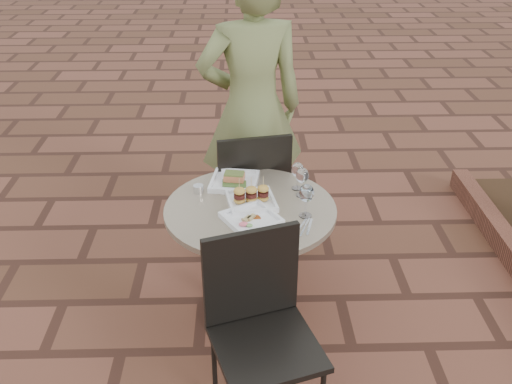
{
  "coord_description": "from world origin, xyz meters",
  "views": [
    {
      "loc": [
        -0.17,
        -2.26,
        2.26
      ],
      "look_at": [
        -0.1,
        0.29,
        0.82
      ],
      "focal_mm": 40.0,
      "sensor_mm": 36.0,
      "label": 1
    }
  ],
  "objects_px": {
    "chair_far": "(251,187)",
    "diner": "(252,110)",
    "plate_tuna": "(251,218)",
    "plate_salmon": "(234,181)",
    "chair_near": "(259,316)",
    "cafe_table": "(250,246)",
    "plate_sliders": "(251,198)"
  },
  "relations": [
    {
      "from": "plate_sliders",
      "to": "cafe_table",
      "type": "bearing_deg",
      "value": -100.12
    },
    {
      "from": "cafe_table",
      "to": "chair_far",
      "type": "bearing_deg",
      "value": 88.28
    },
    {
      "from": "cafe_table",
      "to": "plate_sliders",
      "type": "bearing_deg",
      "value": 79.88
    },
    {
      "from": "diner",
      "to": "cafe_table",
      "type": "bearing_deg",
      "value": 76.56
    },
    {
      "from": "chair_near",
      "to": "plate_tuna",
      "type": "xyz_separation_m",
      "value": [
        -0.02,
        0.5,
        0.2
      ]
    },
    {
      "from": "diner",
      "to": "chair_near",
      "type": "bearing_deg",
      "value": 78.3
    },
    {
      "from": "diner",
      "to": "plate_salmon",
      "type": "relative_size",
      "value": 6.42
    },
    {
      "from": "cafe_table",
      "to": "plate_salmon",
      "type": "distance_m",
      "value": 0.38
    },
    {
      "from": "cafe_table",
      "to": "plate_tuna",
      "type": "height_order",
      "value": "plate_tuna"
    },
    {
      "from": "plate_tuna",
      "to": "plate_salmon",
      "type": "bearing_deg",
      "value": 102.38
    },
    {
      "from": "chair_near",
      "to": "plate_salmon",
      "type": "distance_m",
      "value": 0.92
    },
    {
      "from": "chair_far",
      "to": "chair_near",
      "type": "bearing_deg",
      "value": 79.9
    },
    {
      "from": "chair_near",
      "to": "plate_sliders",
      "type": "bearing_deg",
      "value": 73.84
    },
    {
      "from": "diner",
      "to": "plate_sliders",
      "type": "distance_m",
      "value": 0.83
    },
    {
      "from": "cafe_table",
      "to": "plate_salmon",
      "type": "bearing_deg",
      "value": 108.29
    },
    {
      "from": "chair_far",
      "to": "plate_salmon",
      "type": "height_order",
      "value": "chair_far"
    },
    {
      "from": "plate_sliders",
      "to": "diner",
      "type": "bearing_deg",
      "value": 88.7
    },
    {
      "from": "chair_near",
      "to": "cafe_table",
      "type": "bearing_deg",
      "value": 74.53
    },
    {
      "from": "chair_near",
      "to": "plate_salmon",
      "type": "xyz_separation_m",
      "value": [
        -0.11,
        0.89,
        0.2
      ]
    },
    {
      "from": "diner",
      "to": "plate_salmon",
      "type": "distance_m",
      "value": 0.64
    },
    {
      "from": "cafe_table",
      "to": "plate_salmon",
      "type": "relative_size",
      "value": 3.08
    },
    {
      "from": "diner",
      "to": "plate_tuna",
      "type": "relative_size",
      "value": 5.59
    },
    {
      "from": "chair_far",
      "to": "chair_near",
      "type": "xyz_separation_m",
      "value": [
        0.01,
        -1.17,
        0.0
      ]
    },
    {
      "from": "plate_tuna",
      "to": "plate_sliders",
      "type": "bearing_deg",
      "value": 88.37
    },
    {
      "from": "chair_far",
      "to": "diner",
      "type": "xyz_separation_m",
      "value": [
        0.01,
        0.31,
        0.39
      ]
    },
    {
      "from": "chair_far",
      "to": "plate_salmon",
      "type": "xyz_separation_m",
      "value": [
        -0.1,
        -0.28,
        0.2
      ]
    },
    {
      "from": "plate_salmon",
      "to": "chair_far",
      "type": "bearing_deg",
      "value": 70.52
    },
    {
      "from": "plate_salmon",
      "to": "plate_sliders",
      "type": "bearing_deg",
      "value": -67.4
    },
    {
      "from": "plate_tuna",
      "to": "cafe_table",
      "type": "bearing_deg",
      "value": 90.69
    },
    {
      "from": "chair_near",
      "to": "plate_salmon",
      "type": "height_order",
      "value": "chair_near"
    },
    {
      "from": "chair_far",
      "to": "diner",
      "type": "relative_size",
      "value": 0.5
    },
    {
      "from": "cafe_table",
      "to": "diner",
      "type": "xyz_separation_m",
      "value": [
        0.02,
        0.85,
        0.45
      ]
    }
  ]
}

